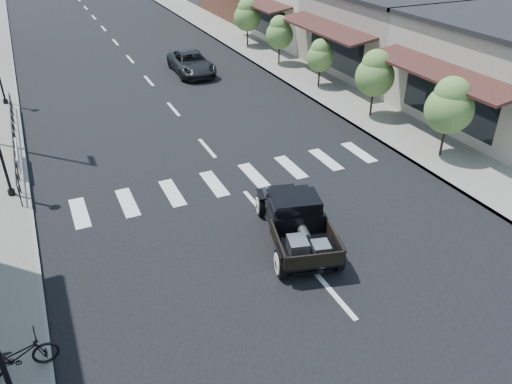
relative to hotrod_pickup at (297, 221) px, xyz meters
name	(u,v)px	position (x,y,z in m)	size (l,w,h in m)	color
ground	(283,236)	(-0.24, 0.38, -0.75)	(120.00, 120.00, 0.00)	black
road	(158,91)	(-0.24, 15.38, -0.74)	(14.00, 80.00, 0.02)	black
road_markings	(186,124)	(-0.24, 10.38, -0.75)	(12.00, 60.00, 0.06)	silver
sidewalk_right	(294,71)	(8.26, 15.38, -0.67)	(3.00, 80.00, 0.15)	gray
storefront_mid	(407,31)	(14.76, 13.38, 1.50)	(10.00, 9.00, 4.50)	gray
storefront_far	(328,6)	(14.76, 22.38, 1.50)	(10.00, 9.00, 4.50)	beige
railing	(14,137)	(-7.54, 10.38, -0.10)	(0.08, 10.00, 1.00)	black
banner	(19,161)	(-7.46, 8.38, -0.30)	(0.04, 2.20, 0.60)	silver
lamp_post_a	(4,369)	(-7.84, -3.62, 1.26)	(0.36, 0.36, 3.71)	black
small_tree_a	(447,119)	(8.06, 2.62, 0.96)	(1.87, 1.87, 3.11)	#577F3A
small_tree_b	(374,85)	(8.06, 7.38, 0.91)	(1.81, 1.81, 3.01)	#577F3A
small_tree_c	(320,64)	(8.06, 12.22, 0.64)	(1.48, 1.48, 2.47)	#577F3A
small_tree_d	(279,41)	(8.06, 17.10, 0.80)	(1.68, 1.68, 2.80)	#577F3A
small_tree_e	(247,23)	(8.06, 22.04, 0.93)	(1.83, 1.83, 3.05)	#577F3A
hotrod_pickup	(297,221)	(0.00, 0.00, 0.00)	(2.01, 4.31, 1.49)	black
second_car	(191,63)	(2.50, 17.74, -0.12)	(2.08, 4.52, 1.26)	black
motorcycle	(17,357)	(-7.89, -1.94, -0.15)	(0.59, 1.71, 0.90)	black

